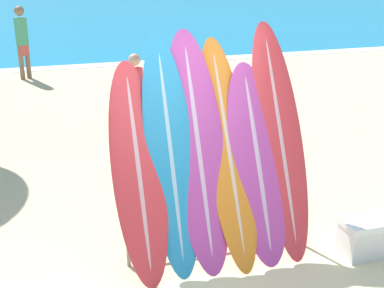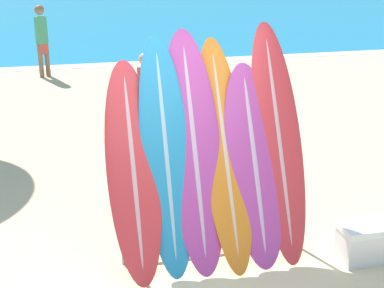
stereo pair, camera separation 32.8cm
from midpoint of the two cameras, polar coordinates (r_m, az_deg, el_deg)
name	(u,v)px [view 1 (the left image)]	position (r m, az deg, el deg)	size (l,w,h in m)	color
surfboard_rack	(214,210)	(5.68, 0.73, -7.05)	(1.91, 0.04, 0.95)	gray
surfboard_slot_0	(138,172)	(5.31, -7.50, -3.02)	(0.53, 1.09, 2.06)	red
surfboard_slot_1	(171,156)	(5.37, -4.05, -1.29)	(0.51, 1.06, 2.30)	teal
surfboard_slot_2	(198,150)	(5.45, -1.06, -0.68)	(0.58, 1.16, 2.34)	#B23D8E
surfboard_slot_3	(228,152)	(5.55, 2.21, -0.88)	(0.49, 1.27, 2.23)	orange
surfboard_slot_4	(257,163)	(5.63, 5.32, -2.01)	(0.60, 1.05, 1.98)	#B23D8E
surfboard_slot_5	(280,139)	(5.76, 7.77, 0.51)	(0.52, 1.22, 2.38)	red
person_near_water	(22,40)	(14.28, -18.30, 10.51)	(0.31, 0.28, 1.82)	#846047
person_mid_beach	(136,94)	(9.03, -7.06, 5.27)	(0.26, 0.21, 1.51)	tan
cooler_box	(367,237)	(6.04, 16.69, -9.47)	(0.57, 0.35, 0.41)	silver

